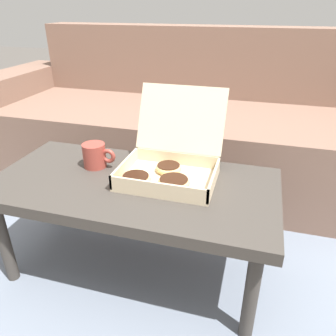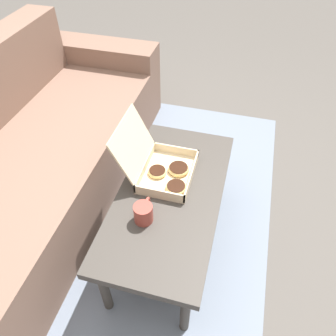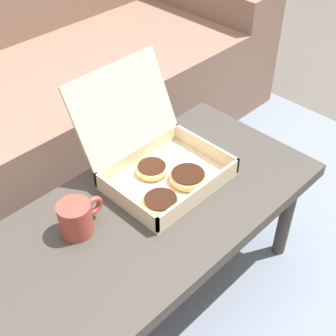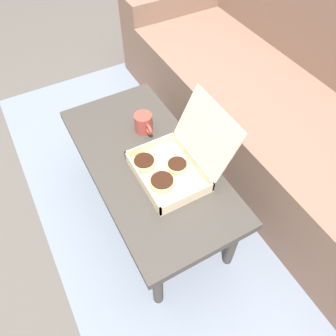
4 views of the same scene
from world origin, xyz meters
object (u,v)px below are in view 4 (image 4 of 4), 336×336
at_px(couch, 291,115).
at_px(coffee_table, 148,167).
at_px(coffee_mug, 144,123).
at_px(pastry_box, 173,163).

xyz_separation_m(couch, coffee_table, (0.00, -0.88, 0.07)).
height_order(coffee_table, coffee_mug, coffee_mug).
xyz_separation_m(coffee_table, coffee_mug, (-0.18, 0.07, 0.09)).
bearing_deg(coffee_table, coffee_mug, 157.62).
bearing_deg(coffee_mug, coffee_table, -22.38).
xyz_separation_m(pastry_box, coffee_mug, (-0.28, 0.00, -0.01)).
relative_size(coffee_table, pastry_box, 2.79).
distance_m(coffee_table, pastry_box, 0.16).
distance_m(couch, pastry_box, 0.83).
height_order(coffee_table, pastry_box, pastry_box).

